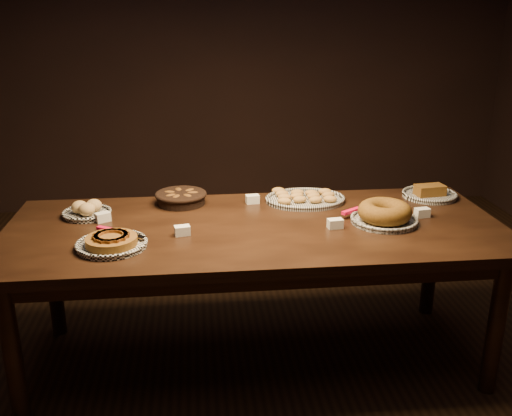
{
  "coord_description": "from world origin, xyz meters",
  "views": [
    {
      "loc": [
        -0.27,
        -2.56,
        1.74
      ],
      "look_at": [
        0.01,
        0.05,
        0.82
      ],
      "focal_mm": 40.0,
      "sensor_mm": 36.0,
      "label": 1
    }
  ],
  "objects": [
    {
      "name": "loaf_plate",
      "position": [
        1.01,
        0.33,
        0.77
      ],
      "size": [
        0.3,
        0.3,
        0.07
      ],
      "rotation": [
        0.0,
        0.0,
        0.12
      ],
      "color": "black",
      "rests_on": "buffet_table"
    },
    {
      "name": "ground",
      "position": [
        0.0,
        0.0,
        0.0
      ],
      "size": [
        5.0,
        5.0,
        0.0
      ],
      "primitive_type": "plane",
      "color": "black",
      "rests_on": "ground"
    },
    {
      "name": "croissant_basket",
      "position": [
        -0.36,
        0.36,
        0.79
      ],
      "size": [
        0.31,
        0.31,
        0.07
      ],
      "rotation": [
        0.0,
        0.0,
        -0.28
      ],
      "color": "black",
      "rests_on": "buffet_table"
    },
    {
      "name": "apple_tart_plate",
      "position": [
        -0.66,
        -0.2,
        0.77
      ],
      "size": [
        0.31,
        0.34,
        0.06
      ],
      "rotation": [
        0.0,
        0.0,
        0.26
      ],
      "color": "white",
      "rests_on": "buffet_table"
    },
    {
      "name": "madeleine_platter",
      "position": [
        0.3,
        0.33,
        0.77
      ],
      "size": [
        0.43,
        0.35,
        0.05
      ],
      "rotation": [
        0.0,
        0.0,
        -0.36
      ],
      "color": "black",
      "rests_on": "buffet_table"
    },
    {
      "name": "bread_roll_plate",
      "position": [
        -0.83,
        0.22,
        0.78
      ],
      "size": [
        0.25,
        0.25,
        0.08
      ],
      "rotation": [
        0.0,
        0.0,
        -0.22
      ],
      "color": "white",
      "rests_on": "buffet_table"
    },
    {
      "name": "tent_cards",
      "position": [
        0.03,
        0.06,
        0.77
      ],
      "size": [
        1.66,
        0.48,
        0.04
      ],
      "color": "white",
      "rests_on": "buffet_table"
    },
    {
      "name": "bundt_cake_plate",
      "position": [
        0.63,
        -0.03,
        0.79
      ],
      "size": [
        0.36,
        0.39,
        0.1
      ],
      "rotation": [
        0.0,
        0.0,
        -0.07
      ],
      "color": "black",
      "rests_on": "buffet_table"
    },
    {
      "name": "buffet_table",
      "position": [
        0.0,
        0.0,
        0.68
      ],
      "size": [
        2.4,
        1.0,
        0.75
      ],
      "color": "black",
      "rests_on": "ground"
    }
  ]
}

